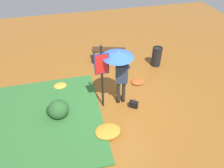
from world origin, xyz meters
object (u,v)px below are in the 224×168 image
at_px(person_with_umbrella, 120,64).
at_px(park_bench, 108,53).
at_px(trash_bin, 157,56).
at_px(info_sign_post, 102,71).
at_px(handbag, 134,104).

height_order(person_with_umbrella, park_bench, person_with_umbrella).
bearing_deg(trash_bin, park_bench, -23.14).
xyz_separation_m(info_sign_post, trash_bin, (-2.71, -1.91, -1.03)).
xyz_separation_m(handbag, trash_bin, (-1.73, -2.23, 0.29)).
distance_m(person_with_umbrella, info_sign_post, 0.57).
bearing_deg(info_sign_post, handbag, 162.14).
xyz_separation_m(person_with_umbrella, trash_bin, (-2.15, -1.85, -1.13)).
distance_m(handbag, trash_bin, 2.83).
bearing_deg(park_bench, info_sign_post, 73.59).
bearing_deg(info_sign_post, trash_bin, -144.80).
relative_size(info_sign_post, handbag, 6.22).
distance_m(person_with_umbrella, handbag, 1.53).
height_order(person_with_umbrella, info_sign_post, info_sign_post).
bearing_deg(handbag, info_sign_post, -17.86).
relative_size(handbag, trash_bin, 0.44).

